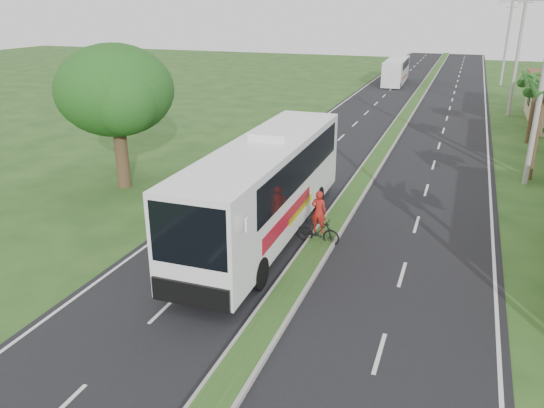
% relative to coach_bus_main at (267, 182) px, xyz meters
% --- Properties ---
extents(ground, '(180.00, 180.00, 0.00)m').
position_rel_coach_bus_main_xyz_m(ground, '(2.45, -6.62, -2.42)').
color(ground, '#214419').
rests_on(ground, ground).
extents(road_asphalt, '(14.00, 160.00, 0.02)m').
position_rel_coach_bus_main_xyz_m(road_asphalt, '(2.45, 13.38, -2.41)').
color(road_asphalt, black).
rests_on(road_asphalt, ground).
extents(median_strip, '(1.20, 160.00, 0.18)m').
position_rel_coach_bus_main_xyz_m(median_strip, '(2.45, 13.38, -2.32)').
color(median_strip, gray).
rests_on(median_strip, ground).
extents(lane_edge_left, '(0.12, 160.00, 0.01)m').
position_rel_coach_bus_main_xyz_m(lane_edge_left, '(-4.25, 13.38, -2.42)').
color(lane_edge_left, silver).
rests_on(lane_edge_left, ground).
extents(lane_edge_right, '(0.12, 160.00, 0.01)m').
position_rel_coach_bus_main_xyz_m(lane_edge_right, '(9.15, 13.38, -2.42)').
color(lane_edge_right, silver).
rests_on(lane_edge_right, ground).
extents(palm_verge_d, '(2.40, 2.40, 5.25)m').
position_rel_coach_bus_main_xyz_m(palm_verge_d, '(11.75, 21.38, 2.12)').
color(palm_verge_d, '#473321').
rests_on(palm_verge_d, ground).
extents(shade_tree, '(6.30, 6.00, 7.54)m').
position_rel_coach_bus_main_xyz_m(shade_tree, '(-9.66, 3.40, 2.60)').
color(shade_tree, '#473321').
rests_on(shade_tree, ground).
extents(utility_pole_b, '(3.20, 0.28, 12.00)m').
position_rel_coach_bus_main_xyz_m(utility_pole_b, '(10.92, 11.38, 3.83)').
color(utility_pole_b, gray).
rests_on(utility_pole_b, ground).
extents(utility_pole_c, '(1.60, 0.28, 11.00)m').
position_rel_coach_bus_main_xyz_m(utility_pole_c, '(10.95, 31.38, 3.25)').
color(utility_pole_c, gray).
rests_on(utility_pole_c, ground).
extents(utility_pole_d, '(1.60, 0.28, 10.50)m').
position_rel_coach_bus_main_xyz_m(utility_pole_d, '(10.95, 51.38, 3.00)').
color(utility_pole_d, gray).
rests_on(utility_pole_d, ground).
extents(coach_bus_main, '(3.07, 13.69, 4.41)m').
position_rel_coach_bus_main_xyz_m(coach_bus_main, '(0.00, 0.00, 0.00)').
color(coach_bus_main, white).
rests_on(coach_bus_main, ground).
extents(coach_bus_far, '(2.48, 10.20, 2.96)m').
position_rel_coach_bus_main_xyz_m(coach_bus_far, '(-1.27, 48.25, -0.75)').
color(coach_bus_far, white).
rests_on(coach_bus_far, ground).
extents(motorcyclist, '(1.89, 0.68, 2.33)m').
position_rel_coach_bus_main_xyz_m(motorcyclist, '(2.30, -0.09, -1.59)').
color(motorcyclist, black).
rests_on(motorcyclist, ground).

